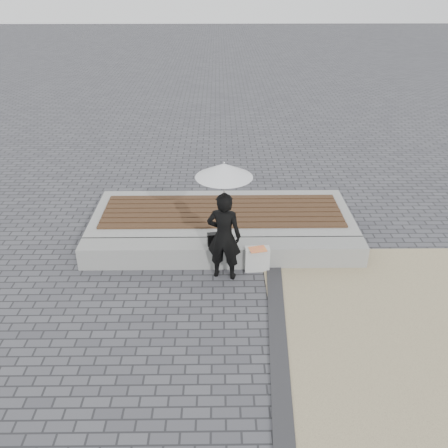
{
  "coord_description": "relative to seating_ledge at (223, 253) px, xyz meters",
  "views": [
    {
      "loc": [
        -0.07,
        -5.6,
        4.68
      ],
      "look_at": [
        0.01,
        1.19,
        1.0
      ],
      "focal_mm": 38.73,
      "sensor_mm": 36.0,
      "label": 1
    }
  ],
  "objects": [
    {
      "name": "handbag",
      "position": [
        -0.11,
        -0.05,
        0.31
      ],
      "size": [
        0.34,
        0.17,
        0.23
      ],
      "primitive_type": "cube",
      "rotation": [
        0.0,
        0.0,
        0.18
      ],
      "color": "black",
      "rests_on": "seating_ledge"
    },
    {
      "name": "timber_decking",
      "position": [
        0.0,
        1.2,
        0.22
      ],
      "size": [
        4.6,
        1.4,
        0.04
      ],
      "primitive_type": null,
      "color": "brown",
      "rests_on": "timber_platform"
    },
    {
      "name": "magazine",
      "position": [
        0.58,
        -0.28,
        0.24
      ],
      "size": [
        0.32,
        0.26,
        0.01
      ],
      "primitive_type": "cube",
      "rotation": [
        0.0,
        0.0,
        0.22
      ],
      "color": "#F5364A",
      "rests_on": "canvas_tote"
    },
    {
      "name": "edging_band",
      "position": [
        0.75,
        -2.1,
        -0.18
      ],
      "size": [
        0.61,
        5.2,
        0.04
      ],
      "primitive_type": "cube",
      "rotation": [
        0.0,
        0.0,
        -0.07
      ],
      "color": "#2E2E30",
      "rests_on": "ground"
    },
    {
      "name": "canvas_tote",
      "position": [
        0.58,
        -0.23,
        0.02
      ],
      "size": [
        0.43,
        0.2,
        0.44
      ],
      "primitive_type": "cube",
      "rotation": [
        0.0,
        0.0,
        0.05
      ],
      "color": "silver",
      "rests_on": "ground"
    },
    {
      "name": "timber_platform",
      "position": [
        0.0,
        1.2,
        0.0
      ],
      "size": [
        5.0,
        2.0,
        0.4
      ],
      "primitive_type": "cube",
      "color": "#9FA09B",
      "rests_on": "ground"
    },
    {
      "name": "woman",
      "position": [
        0.01,
        -0.41,
        0.57
      ],
      "size": [
        0.63,
        0.48,
        1.55
      ],
      "primitive_type": "imported",
      "rotation": [
        0.0,
        0.0,
        2.93
      ],
      "color": "black",
      "rests_on": "ground"
    },
    {
      "name": "seating_ledge",
      "position": [
        0.0,
        0.0,
        0.0
      ],
      "size": [
        5.0,
        0.45,
        0.4
      ],
      "primitive_type": "cube",
      "color": "gray",
      "rests_on": "ground"
    },
    {
      "name": "parasol",
      "position": [
        0.01,
        -0.41,
        1.72
      ],
      "size": [
        0.88,
        0.88,
        1.13
      ],
      "rotation": [
        0.0,
        0.0,
        -0.28
      ],
      "color": "#BCBCC1",
      "rests_on": "ground"
    },
    {
      "name": "ground",
      "position": [
        0.0,
        -1.6,
        -0.2
      ],
      "size": [
        80.0,
        80.0,
        0.0
      ],
      "primitive_type": "plane",
      "color": "#4E4E53",
      "rests_on": "ground"
    }
  ]
}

